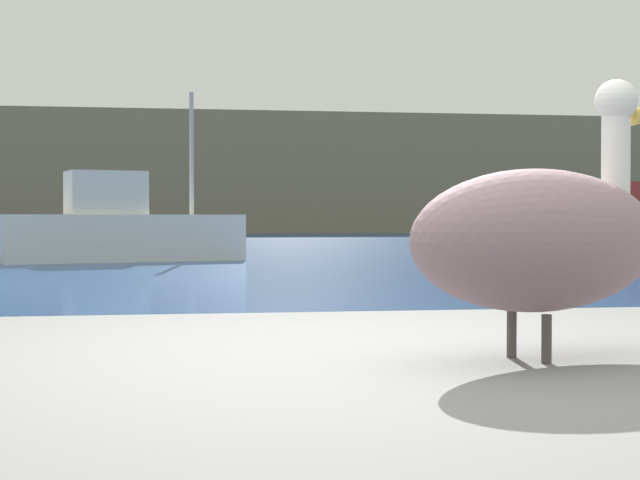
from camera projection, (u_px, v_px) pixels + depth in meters
name	position (u px, v px, depth m)	size (l,w,h in m)	color
hillside_backdrop	(173.00, 176.00, 77.59)	(140.00, 15.05, 9.00)	#7F755B
pelican	(544.00, 236.00, 2.94)	(1.23, 0.76, 0.87)	gray
fishing_boat_white	(121.00, 230.00, 26.15)	(6.59, 3.41, 4.63)	white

